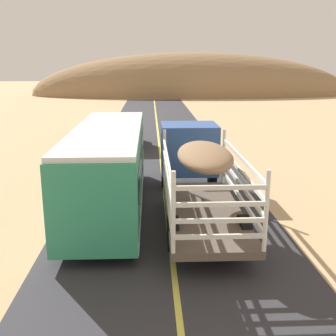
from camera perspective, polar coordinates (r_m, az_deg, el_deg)
livestock_truck at (r=16.74m, az=3.59°, el=1.13°), size 2.53×9.70×3.02m
bus at (r=16.03m, az=-8.17°, el=0.24°), size 2.54×10.00×3.21m
car_far at (r=28.30m, az=-5.92°, el=5.16°), size 1.90×4.62×1.93m
distant_hill at (r=72.80m, az=3.41°, el=10.06°), size 54.87×18.09×14.28m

